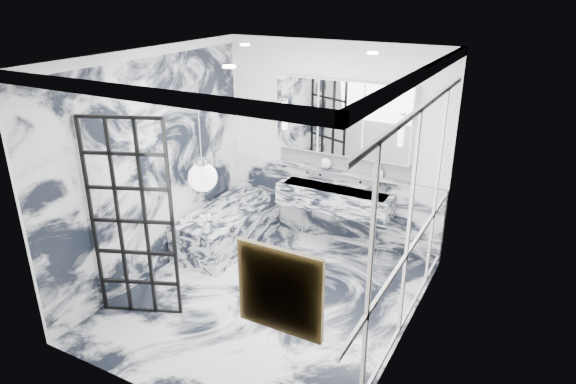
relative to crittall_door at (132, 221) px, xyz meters
The scene contains 25 objects.
floor 1.82m from the crittall_door, 37.90° to the left, with size 3.60×3.60×0.00m, color silver.
ceiling 2.21m from the crittall_door, 37.90° to the left, with size 3.60×3.60×0.00m, color white.
wall_back 2.92m from the crittall_door, 67.09° to the left, with size 3.60×3.60×0.00m, color white.
wall_front 1.48m from the crittall_door, 39.01° to the right, with size 3.60×3.60×0.00m, color white.
wall_left 1.03m from the crittall_door, 117.88° to the left, with size 3.60×3.60×0.00m, color white.
wall_right 2.89m from the crittall_door, 17.89° to the left, with size 3.60×3.60×0.00m, color white.
marble_clad_back 2.95m from the crittall_door, 66.90° to the left, with size 3.18×0.05×1.05m, color silver.
marble_clad_left 1.01m from the crittall_door, 117.12° to the left, with size 0.02×3.56×2.68m, color silver.
panel_molding 2.86m from the crittall_door, 18.01° to the left, with size 0.03×3.40×2.30m, color white.
soap_bottle_a 3.15m from the crittall_door, 55.42° to the left, with size 0.07×0.07×0.19m, color #8C5919.
soap_bottle_b 3.18m from the crittall_door, 54.49° to the left, with size 0.07×0.07×0.16m, color #4C4C51.
soap_bottle_c 3.17m from the crittall_door, 54.88° to the left, with size 0.12×0.12×0.16m, color silver.
face_pot 2.81m from the crittall_door, 67.39° to the left, with size 0.15×0.15×0.15m, color white.
amber_bottle 3.17m from the crittall_door, 54.78° to the left, with size 0.04×0.04×0.10m, color #8C5919.
flower_vase 1.20m from the crittall_door, 83.40° to the left, with size 0.08×0.08×0.12m, color silver.
crittall_door is the anchor object (origin of this frame).
artwork 2.48m from the crittall_door, 21.00° to the right, with size 0.56×0.05×0.56m, color #D65316.
pendant_light 1.43m from the crittall_door, 11.57° to the right, with size 0.25×0.25×0.25m, color white.
trough_sink 2.78m from the crittall_door, 62.23° to the left, with size 1.60×0.45×0.30m, color silver.
ledge 2.90m from the crittall_door, 63.75° to the left, with size 1.90×0.14×0.04m, color silver.
subway_tile 2.96m from the crittall_door, 64.28° to the left, with size 1.90×0.03×0.23m, color white.
mirror_cabinet 2.99m from the crittall_door, 63.79° to the left, with size 1.90×0.16×1.00m, color white.
sconce_left 2.64m from the crittall_door, 79.55° to the left, with size 0.07×0.07×0.40m, color white.
sconce_right 3.34m from the crittall_door, 50.06° to the left, with size 0.07×0.07×0.40m, color white.
bathtub 1.97m from the crittall_door, 91.34° to the left, with size 0.75×1.65×0.55m, color silver.
Camera 1 is at (2.65, -4.41, 3.47)m, focal length 32.00 mm.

